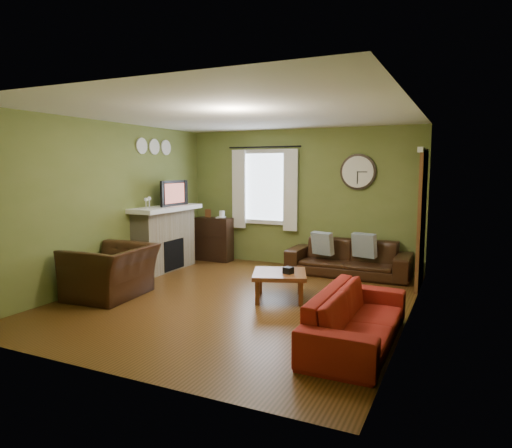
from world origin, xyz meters
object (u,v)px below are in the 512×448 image
at_px(sofa_red, 357,317).
at_px(armchair, 111,272).
at_px(bookshelf, 214,239).
at_px(sofa_brown, 348,258).
at_px(coffee_table, 279,286).

relative_size(sofa_red, armchair, 1.70).
distance_m(bookshelf, sofa_red, 4.83).
distance_m(bookshelf, armchair, 2.93).
height_order(sofa_brown, sofa_red, sofa_brown).
height_order(bookshelf, sofa_brown, bookshelf).
xyz_separation_m(bookshelf, sofa_brown, (2.78, -0.14, -0.13)).
bearing_deg(coffee_table, armchair, -157.97).
bearing_deg(sofa_brown, sofa_red, -74.70).
bearing_deg(sofa_red, armchair, 85.81).
bearing_deg(bookshelf, sofa_red, -41.46).
bearing_deg(armchair, coffee_table, 107.42).
distance_m(armchair, coffee_table, 2.45).
relative_size(armchair, coffee_table, 1.55).
bearing_deg(sofa_brown, coffee_table, -105.83).
xyz_separation_m(sofa_red, armchair, (-3.63, 0.27, 0.09)).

